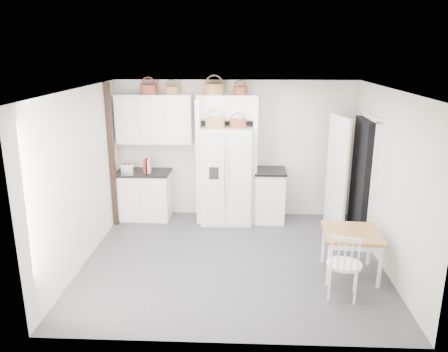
{
  "coord_description": "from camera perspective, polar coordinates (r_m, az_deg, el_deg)",
  "views": [
    {
      "loc": [
        0.14,
        -6.13,
        3.13
      ],
      "look_at": [
        -0.15,
        0.4,
        1.23
      ],
      "focal_mm": 35.0,
      "sensor_mm": 36.0,
      "label": 1
    }
  ],
  "objects": [
    {
      "name": "dining_table",
      "position": [
        6.59,
        16.2,
        -9.66
      ],
      "size": [
        0.85,
        0.85,
        0.66
      ],
      "primitive_type": "cube",
      "rotation": [
        0.0,
        0.0,
        -0.07
      ],
      "color": "brown",
      "rests_on": "floor"
    },
    {
      "name": "cookbook_red",
      "position": [
        8.22,
        -10.17,
        1.34
      ],
      "size": [
        0.06,
        0.18,
        0.27
      ],
      "primitive_type": "cube",
      "rotation": [
        0.0,
        0.0,
        -0.12
      ],
      "color": "maroon",
      "rests_on": "counter_left"
    },
    {
      "name": "basket_upper_b",
      "position": [
        8.17,
        -9.82,
        11.09
      ],
      "size": [
        0.3,
        0.3,
        0.17
      ],
      "primitive_type": "cylinder",
      "color": "brown",
      "rests_on": "upper_cabinet"
    },
    {
      "name": "floor",
      "position": [
        6.89,
        1.1,
        -10.87
      ],
      "size": [
        4.5,
        4.5,
        0.0
      ],
      "primitive_type": "plane",
      "color": "#4D4D4E",
      "rests_on": "ground"
    },
    {
      "name": "upper_cabinet",
      "position": [
        8.22,
        -9.09,
        7.38
      ],
      "size": [
        1.4,
        0.34,
        0.9
      ],
      "primitive_type": "cube",
      "color": "white",
      "rests_on": "wall_back"
    },
    {
      "name": "wall_back",
      "position": [
        8.33,
        1.51,
        3.49
      ],
      "size": [
        4.5,
        0.0,
        4.5
      ],
      "primitive_type": "plane",
      "rotation": [
        1.57,
        0.0,
        0.0
      ],
      "color": "beige",
      "rests_on": "floor"
    },
    {
      "name": "wall_left",
      "position": [
        6.83,
        -18.06,
        -0.19
      ],
      "size": [
        0.0,
        4.0,
        4.0
      ],
      "primitive_type": "plane",
      "rotation": [
        1.57,
        0.0,
        1.57
      ],
      "color": "beige",
      "rests_on": "floor"
    },
    {
      "name": "ceiling",
      "position": [
        6.15,
        1.24,
        11.23
      ],
      "size": [
        4.5,
        4.5,
        0.0
      ],
      "primitive_type": "plane",
      "color": "white",
      "rests_on": "wall_back"
    },
    {
      "name": "cookbook_cream",
      "position": [
        8.21,
        -9.73,
        1.29
      ],
      "size": [
        0.04,
        0.17,
        0.25
      ],
      "primitive_type": "cube",
      "rotation": [
        0.0,
        0.0,
        0.01
      ],
      "color": "beige",
      "rests_on": "counter_left"
    },
    {
      "name": "basket_upper_c",
      "position": [
        8.1,
        -6.83,
        11.05
      ],
      "size": [
        0.25,
        0.25,
        0.14
      ],
      "primitive_type": "cylinder",
      "color": "#955F34",
      "rests_on": "upper_cabinet"
    },
    {
      "name": "toaster",
      "position": [
        8.33,
        -12.48,
        1.01
      ],
      "size": [
        0.23,
        0.15,
        0.16
      ],
      "primitive_type": "cube",
      "rotation": [
        0.0,
        0.0,
        0.07
      ],
      "color": "silver",
      "rests_on": "counter_left"
    },
    {
      "name": "trim_post",
      "position": [
        8.05,
        -14.46,
        2.52
      ],
      "size": [
        0.09,
        0.09,
        2.6
      ],
      "primitive_type": "cube",
      "color": "black",
      "rests_on": "floor"
    },
    {
      "name": "doorway_void",
      "position": [
        7.7,
        17.62,
        -0.46
      ],
      "size": [
        0.18,
        0.85,
        2.05
      ],
      "primitive_type": "cube",
      "color": "black",
      "rests_on": "floor"
    },
    {
      "name": "basket_bridge_b",
      "position": [
        7.99,
        2.15,
        11.08
      ],
      "size": [
        0.25,
        0.25,
        0.14
      ],
      "primitive_type": "cylinder",
      "color": "brown",
      "rests_on": "bridge_cabinet"
    },
    {
      "name": "basket_fridge_b",
      "position": [
        7.77,
        1.84,
        6.82
      ],
      "size": [
        0.28,
        0.28,
        0.15
      ],
      "primitive_type": "cylinder",
      "color": "brown",
      "rests_on": "refrigerator"
    },
    {
      "name": "fridge_panel_right",
      "position": [
        8.08,
        4.01,
        1.96
      ],
      "size": [
        0.08,
        0.6,
        2.3
      ],
      "primitive_type": "cube",
      "color": "white",
      "rests_on": "floor"
    },
    {
      "name": "windsor_chair",
      "position": [
        5.95,
        15.41,
        -11.07
      ],
      "size": [
        0.54,
        0.5,
        0.93
      ],
      "primitive_type": "cube",
      "rotation": [
        0.0,
        0.0,
        -0.23
      ],
      "color": "white",
      "rests_on": "floor"
    },
    {
      "name": "counter_right",
      "position": [
        8.14,
        6.03,
        0.69
      ],
      "size": [
        0.58,
        0.69,
        0.04
      ],
      "primitive_type": "cube",
      "color": "black",
      "rests_on": "base_cab_right"
    },
    {
      "name": "base_cab_left",
      "position": [
        8.49,
        -10.33,
        -2.55
      ],
      "size": [
        0.96,
        0.6,
        0.89
      ],
      "primitive_type": "cube",
      "color": "white",
      "rests_on": "floor"
    },
    {
      "name": "basket_fridge_a",
      "position": [
        7.78,
        -1.19,
        6.95
      ],
      "size": [
        0.34,
        0.34,
        0.18
      ],
      "primitive_type": "cylinder",
      "color": "#955F34",
      "rests_on": "refrigerator"
    },
    {
      "name": "refrigerator",
      "position": [
        8.09,
        0.37,
        0.14
      ],
      "size": [
        0.93,
        0.74,
        1.79
      ],
      "primitive_type": "cube",
      "color": "white",
      "rests_on": "floor"
    },
    {
      "name": "bridge_cabinet",
      "position": [
        8.03,
        0.44,
        8.99
      ],
      "size": [
        1.12,
        0.34,
        0.45
      ],
      "primitive_type": "cube",
      "color": "white",
      "rests_on": "wall_back"
    },
    {
      "name": "basket_bridge_a",
      "position": [
        8.01,
        -1.29,
        11.28
      ],
      "size": [
        0.34,
        0.34,
        0.19
      ],
      "primitive_type": "cylinder",
      "color": "#955F34",
      "rests_on": "bridge_cabinet"
    },
    {
      "name": "counter_left",
      "position": [
        8.35,
        -10.48,
        0.47
      ],
      "size": [
        1.0,
        0.64,
        0.04
      ],
      "primitive_type": "cube",
      "color": "black",
      "rests_on": "base_cab_left"
    },
    {
      "name": "wall_right",
      "position": [
        6.74,
        20.67,
        -0.66
      ],
      "size": [
        0.0,
        4.0,
        4.0
      ],
      "primitive_type": "plane",
      "rotation": [
        1.57,
        0.0,
        -1.57
      ],
      "color": "beige",
      "rests_on": "floor"
    },
    {
      "name": "fridge_panel_left",
      "position": [
        8.12,
        -3.21,
        2.04
      ],
      "size": [
        0.08,
        0.6,
        2.3
      ],
      "primitive_type": "cube",
      "color": "white",
      "rests_on": "floor"
    },
    {
      "name": "door_slab",
      "position": [
        7.93,
        14.51,
        0.26
      ],
      "size": [
        0.21,
        0.79,
        2.05
      ],
      "primitive_type": "cube",
      "rotation": [
        0.0,
        0.0,
        -1.36
      ],
      "color": "white",
      "rests_on": "floor"
    },
    {
      "name": "base_cab_right",
      "position": [
        8.28,
        5.93,
        -2.61
      ],
      "size": [
        0.54,
        0.65,
        0.95
      ],
      "primitive_type": "cube",
      "color": "white",
      "rests_on": "floor"
    }
  ]
}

